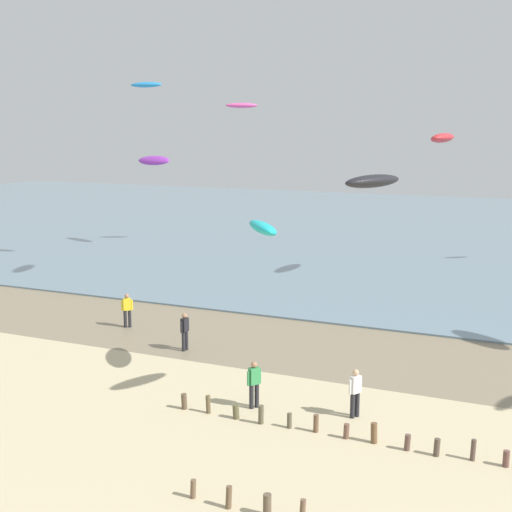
# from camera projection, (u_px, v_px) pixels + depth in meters

# --- Properties ---
(wet_sand_strip) EXTENTS (120.00, 7.82, 0.01)m
(wet_sand_strip) POSITION_uv_depth(u_px,v_px,m) (310.00, 347.00, 31.85)
(wet_sand_strip) COLOR #84755B
(wet_sand_strip) RESTS_ON ground
(sea) EXTENTS (160.00, 70.00, 0.10)m
(sea) POSITION_uv_depth(u_px,v_px,m) (447.00, 231.00, 66.86)
(sea) COLOR slate
(sea) RESTS_ON ground
(groyne_far) EXTENTS (12.88, 0.34, 0.67)m
(groyne_far) POSITION_uv_depth(u_px,v_px,m) (353.00, 431.00, 22.34)
(groyne_far) COLOR brown
(groyne_far) RESTS_ON ground
(person_nearest_camera) EXTENTS (0.37, 0.50, 1.71)m
(person_nearest_camera) POSITION_uv_depth(u_px,v_px,m) (355.00, 392.00, 23.95)
(person_nearest_camera) COLOR #232328
(person_nearest_camera) RESTS_ON ground
(person_mid_beach) EXTENTS (0.47, 0.39, 1.71)m
(person_mid_beach) POSITION_uv_depth(u_px,v_px,m) (127.00, 309.00, 34.80)
(person_mid_beach) COLOR #232328
(person_mid_beach) RESTS_ON ground
(person_by_waterline) EXTENTS (0.26, 0.57, 1.71)m
(person_by_waterline) POSITION_uv_depth(u_px,v_px,m) (185.00, 331.00, 31.17)
(person_by_waterline) COLOR #232328
(person_by_waterline) RESTS_ON ground
(person_far_down_beach) EXTENTS (0.38, 0.49, 1.71)m
(person_far_down_beach) POSITION_uv_depth(u_px,v_px,m) (254.00, 383.00, 24.76)
(person_far_down_beach) COLOR #232328
(person_far_down_beach) RESTS_ON ground
(kite_aloft_0) EXTENTS (2.63, 1.83, 0.42)m
(kite_aloft_0) POSITION_uv_depth(u_px,v_px,m) (241.00, 105.00, 55.71)
(kite_aloft_0) COLOR #E54C99
(kite_aloft_1) EXTENTS (1.51, 3.63, 0.76)m
(kite_aloft_1) POSITION_uv_depth(u_px,v_px,m) (442.00, 138.00, 43.20)
(kite_aloft_1) COLOR red
(kite_aloft_4) EXTENTS (3.80, 2.27, 1.04)m
(kite_aloft_4) POSITION_uv_depth(u_px,v_px,m) (154.00, 160.00, 56.95)
(kite_aloft_4) COLOR purple
(kite_aloft_8) EXTENTS (2.40, 2.77, 0.68)m
(kite_aloft_8) POSITION_uv_depth(u_px,v_px,m) (263.00, 228.00, 26.40)
(kite_aloft_8) COLOR #19B2B7
(kite_aloft_9) EXTENTS (1.78, 2.72, 0.52)m
(kite_aloft_9) POSITION_uv_depth(u_px,v_px,m) (373.00, 181.00, 22.19)
(kite_aloft_9) COLOR black
(kite_aloft_13) EXTENTS (2.38, 1.00, 0.45)m
(kite_aloft_13) POSITION_uv_depth(u_px,v_px,m) (146.00, 85.00, 48.07)
(kite_aloft_13) COLOR #2384D1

